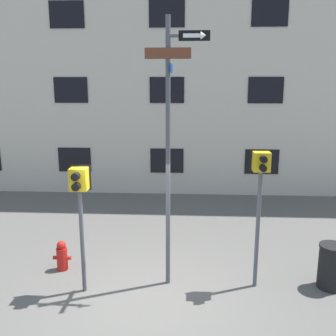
# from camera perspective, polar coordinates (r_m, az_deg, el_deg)

# --- Properties ---
(ground_plane) EXTENTS (60.00, 60.00, 0.00)m
(ground_plane) POSITION_cam_1_polar(r_m,az_deg,el_deg) (7.53, -3.48, -19.27)
(ground_plane) COLOR #595651
(building_facade) EXTENTS (24.00, 0.63, 12.64)m
(building_facade) POSITION_cam_1_polar(r_m,az_deg,el_deg) (13.91, -0.10, 22.27)
(building_facade) COLOR beige
(building_facade) RESTS_ON ground_plane
(street_sign_pole) EXTENTS (1.16, 0.75, 5.18)m
(street_sign_pole) POSITION_cam_1_polar(r_m,az_deg,el_deg) (7.05, 0.41, 4.66)
(street_sign_pole) COLOR #4C4C51
(street_sign_pole) RESTS_ON ground_plane
(pedestrian_signal_left) EXTENTS (0.38, 0.40, 2.51)m
(pedestrian_signal_left) POSITION_cam_1_polar(r_m,az_deg,el_deg) (7.16, -13.33, -3.91)
(pedestrian_signal_left) COLOR #4C4C51
(pedestrian_signal_left) RESTS_ON ground_plane
(pedestrian_signal_right) EXTENTS (0.37, 0.40, 2.78)m
(pedestrian_signal_right) POSITION_cam_1_polar(r_m,az_deg,el_deg) (7.31, 13.88, -2.14)
(pedestrian_signal_right) COLOR #4C4C51
(pedestrian_signal_right) RESTS_ON ground_plane
(fire_hydrant) EXTENTS (0.39, 0.23, 0.67)m
(fire_hydrant) POSITION_cam_1_polar(r_m,az_deg,el_deg) (8.70, -15.85, -12.77)
(fire_hydrant) COLOR red
(fire_hydrant) RESTS_ON ground_plane
(trash_bin) EXTENTS (0.54, 0.54, 0.90)m
(trash_bin) POSITION_cam_1_polar(r_m,az_deg,el_deg) (8.32, 23.67, -13.57)
(trash_bin) COLOR black
(trash_bin) RESTS_ON ground_plane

